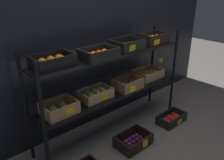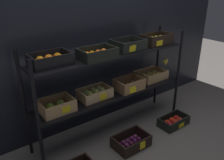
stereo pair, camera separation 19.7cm
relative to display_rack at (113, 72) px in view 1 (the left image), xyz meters
name	(u,v)px [view 1 (the left image)]	position (x,y,z in m)	size (l,w,h in m)	color
ground_plane	(112,130)	(-0.01, -0.01, -0.71)	(10.00, 10.00, 0.00)	#605B56
storefront_wall	(90,44)	(-0.01, 0.37, 0.24)	(4.16, 0.12, 1.89)	black
display_rack	(113,72)	(0.00, 0.00, 0.00)	(1.88, 0.38, 1.07)	black
crate_ground_plum	(133,141)	(-0.02, -0.35, -0.67)	(0.37, 0.26, 0.13)	black
crate_ground_center_apple_red	(171,119)	(0.64, -0.36, -0.67)	(0.37, 0.21, 0.11)	black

